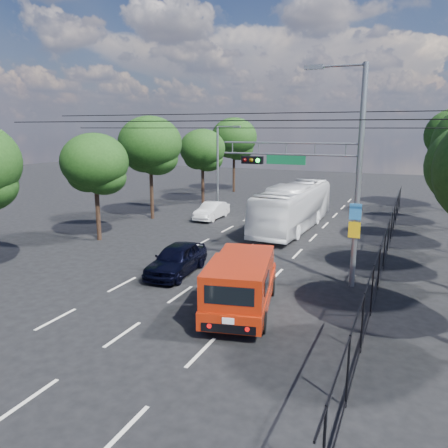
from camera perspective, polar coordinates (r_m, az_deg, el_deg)
The scene contains 14 objects.
ground at distance 15.79m, azimuth -13.10°, elevation -13.87°, with size 120.00×120.00×0.00m, color black.
lane_markings at distance 27.53m, azimuth 4.55°, elevation -2.10°, with size 6.12×38.00×0.01m.
signal_mast at distance 19.55m, azimuth 13.69°, elevation 7.21°, with size 6.43×0.39×9.50m.
streetlight_left at distance 36.56m, azimuth -0.59°, elevation 7.81°, with size 2.09×0.22×7.08m.
utility_wires at distance 21.84m, azimuth 0.26°, elevation 13.31°, with size 22.00×5.04×0.74m.
fence_right at distance 24.11m, azimuth 20.40°, elevation -2.45°, with size 0.06×34.03×2.00m.
tree_left_b at distance 27.86m, azimuth -16.44°, elevation 7.17°, with size 4.08×4.08×6.63m.
tree_left_c at distance 33.77m, azimuth -9.58°, elevation 9.73°, with size 4.80×4.80×7.80m.
tree_left_d at distance 40.54m, azimuth -2.79°, elevation 9.36°, with size 4.20×4.20×6.83m.
tree_left_e at distance 47.87m, azimuth 1.35°, elevation 10.82°, with size 4.92×4.92×7.99m.
red_pickup at distance 16.73m, azimuth 2.30°, elevation -7.61°, with size 3.35×6.23×2.21m.
navy_hatchback at distance 21.18m, azimuth -6.22°, elevation -4.56°, with size 1.74×4.33×1.48m, color black.
white_bus at distance 30.63m, azimuth 9.01°, elevation 2.24°, with size 2.61×11.15×3.11m, color white.
white_van at distance 33.69m, azimuth -1.61°, elevation 1.75°, with size 1.37×3.94×1.30m, color silver.
Camera 1 is at (8.74, -11.18, 6.92)m, focal length 35.00 mm.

